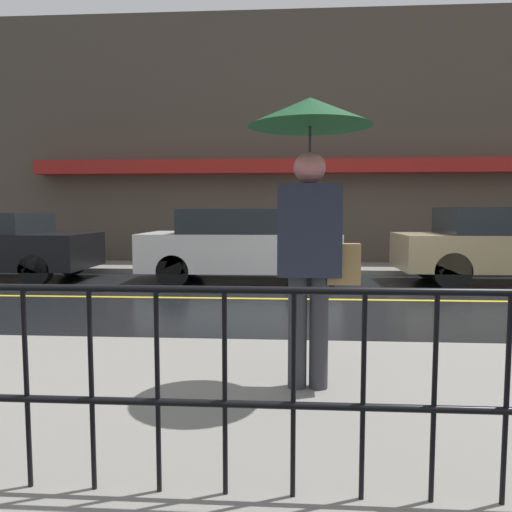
% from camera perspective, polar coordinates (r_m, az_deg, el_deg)
% --- Properties ---
extents(ground_plane, '(80.00, 80.00, 0.00)m').
position_cam_1_polar(ground_plane, '(8.50, 15.76, -4.89)').
color(ground_plane, black).
extents(sidewalk_far, '(28.00, 1.92, 0.12)m').
position_cam_1_polar(sidewalk_far, '(12.47, 11.90, -1.39)').
color(sidewalk_far, gray).
rests_on(sidewalk_far, ground_plane).
extents(lane_marking, '(25.20, 0.12, 0.01)m').
position_cam_1_polar(lane_marking, '(8.50, 15.76, -4.87)').
color(lane_marking, gold).
rests_on(lane_marking, ground_plane).
extents(building_storefront, '(28.00, 0.85, 6.60)m').
position_cam_1_polar(building_storefront, '(13.59, 11.50, 12.67)').
color(building_storefront, '#4C4238').
rests_on(building_storefront, ground_plane).
extents(pedestrian, '(0.90, 0.90, 2.14)m').
position_cam_1_polar(pedestrian, '(3.69, 6.25, 9.00)').
color(pedestrian, '#333338').
rests_on(pedestrian, sidewalk_near).
extents(car_white, '(3.95, 1.91, 1.50)m').
position_cam_1_polar(car_white, '(10.22, -1.88, 1.27)').
color(car_white, silver).
rests_on(car_white, ground_plane).
extents(car_tan, '(4.33, 1.76, 1.53)m').
position_cam_1_polar(car_tan, '(11.05, 26.78, 1.12)').
color(car_tan, tan).
rests_on(car_tan, ground_plane).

